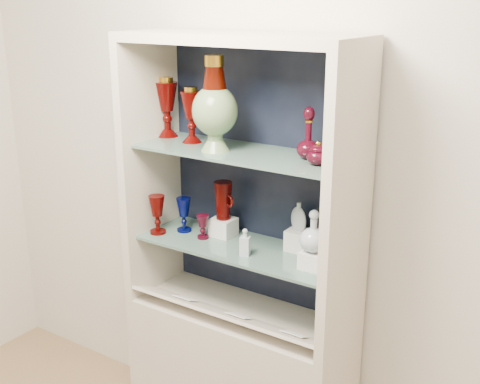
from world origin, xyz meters
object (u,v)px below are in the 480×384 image
Objects in this scene: enamel_urn at (215,104)px; ruby_goblet_tall at (157,215)px; pedestal_lamp_left at (167,107)px; cameo_medallion at (329,218)px; ruby_goblet_small at (203,227)px; ruby_decanter_a at (309,130)px; ruby_pitcher at (223,200)px; clear_round_decanter at (314,232)px; pedestal_lamp_right at (191,115)px; ruby_decanter_b at (341,132)px; flat_flask at (299,216)px; lidded_bowl at (318,153)px; cobalt_goblet at (184,215)px; clear_square_bottle at (245,242)px.

enamel_urn is 0.61m from ruby_goblet_tall.
cameo_medallion is at bearing 2.34° from pedestal_lamp_left.
ruby_goblet_small is at bearing -168.46° from cameo_medallion.
ruby_pitcher is at bearing 176.52° from ruby_decanter_a.
clear_round_decanter is at bearing -93.21° from cameo_medallion.
clear_round_decanter is at bearing -6.40° from pedestal_lamp_left.
pedestal_lamp_right is 1.05× the size of ruby_decanter_a.
ruby_decanter_b is at bearing -33.25° from cameo_medallion.
pedestal_lamp_right is at bearing -149.78° from flat_flask.
lidded_bowl is 0.69m from ruby_goblet_small.
ruby_decanter_b reaches higher than ruby_goblet_small.
ruby_pitcher reaches higher than cobalt_goblet.
enamel_urn is at bearing -14.19° from cobalt_goblet.
ruby_goblet_tall is (-0.81, -0.14, -0.45)m from ruby_decanter_b.
flat_flask is at bearing 136.02° from clear_round_decanter.
ruby_decanter_a is 0.76m from cobalt_goblet.
cobalt_goblet is at bearing -175.94° from ruby_decanter_b.
enamel_urn is at bearing 5.63° from ruby_goblet_tall.
pedestal_lamp_right is 1.01× the size of ruby_decanter_b.
pedestal_lamp_right reaches higher than ruby_pitcher.
cobalt_goblet is (-0.73, -0.05, -0.46)m from ruby_decanter_b.
flat_flask is (0.32, 0.14, -0.46)m from enamel_urn.
lidded_bowl reaches higher than ruby_goblet_small.
pedestal_lamp_left is 2.10× the size of flat_flask.
ruby_goblet_tall is at bearing -143.25° from pedestal_lamp_right.
ruby_goblet_small is (-0.48, -0.05, -0.48)m from ruby_decanter_a.
cameo_medallion is (0.01, 0.11, -0.29)m from lidded_bowl.
flat_flask is at bearing 15.59° from ruby_goblet_tall.
pedestal_lamp_left is 1.62× the size of clear_round_decanter.
enamel_urn reaches higher than ruby_goblet_small.
enamel_urn is at bearing -17.16° from pedestal_lamp_left.
clear_round_decanter is (0.79, -0.09, -0.40)m from pedestal_lamp_left.
ruby_decanter_a is at bearing 135.86° from clear_round_decanter.
ruby_decanter_a reaches higher than flat_flask.
ruby_decanter_a is (0.72, -0.02, -0.02)m from pedestal_lamp_left.
enamel_urn is 1.68× the size of ruby_decanter_a.
ruby_goblet_small is at bearing -16.63° from pedestal_lamp_left.
cobalt_goblet is 1.35× the size of clear_square_bottle.
ruby_pitcher is 1.46× the size of clear_square_bottle.
pedestal_lamp_left is at bearing 157.54° from cobalt_goblet.
flat_flask is at bearing 136.21° from ruby_decanter_a.
ruby_decanter_a is 0.37m from cameo_medallion.
ruby_decanter_a is 0.54m from clear_square_bottle.
pedestal_lamp_left is at bearing -155.09° from flat_flask.
lidded_bowl is 0.58m from ruby_pitcher.
flat_flask is at bearing 9.27° from cobalt_goblet.
flat_flask is (0.49, 0.08, -0.39)m from pedestal_lamp_right.
cobalt_goblet is at bearing -145.71° from ruby_pitcher.
ruby_decanter_a is at bearing -169.74° from ruby_decanter_b.
flat_flask is at bearing 168.82° from ruby_decanter_b.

